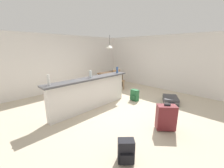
# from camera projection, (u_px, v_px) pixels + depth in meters

# --- Properties ---
(ground_plane) EXTENTS (13.00, 13.00, 0.05)m
(ground_plane) POSITION_uv_depth(u_px,v_px,m) (116.00, 105.00, 4.92)
(ground_plane) COLOR beige
(wall_back) EXTENTS (6.60, 0.10, 2.50)m
(wall_back) POSITION_uv_depth(u_px,v_px,m) (69.00, 63.00, 6.66)
(wall_back) COLOR silver
(wall_back) RESTS_ON ground_plane
(wall_right) EXTENTS (0.10, 6.00, 2.50)m
(wall_right) POSITION_uv_depth(u_px,v_px,m) (153.00, 62.00, 6.92)
(wall_right) COLOR silver
(wall_right) RESTS_ON ground_plane
(partition_half_wall) EXTENTS (2.80, 0.20, 0.98)m
(partition_half_wall) POSITION_uv_depth(u_px,v_px,m) (91.00, 94.00, 4.49)
(partition_half_wall) COLOR silver
(partition_half_wall) RESTS_ON ground_plane
(bar_countertop) EXTENTS (2.96, 0.40, 0.05)m
(bar_countertop) POSITION_uv_depth(u_px,v_px,m) (90.00, 79.00, 4.36)
(bar_countertop) COLOR #4C4C51
(bar_countertop) RESTS_ON partition_half_wall
(bottle_white) EXTENTS (0.06, 0.06, 0.27)m
(bottle_white) POSITION_uv_depth(u_px,v_px,m) (49.00, 80.00, 3.46)
(bottle_white) COLOR silver
(bottle_white) RESTS_ON bar_countertop
(bottle_clear) EXTENTS (0.08, 0.08, 0.23)m
(bottle_clear) POSITION_uv_depth(u_px,v_px,m) (91.00, 74.00, 4.35)
(bottle_clear) COLOR silver
(bottle_clear) RESTS_ON bar_countertop
(bottle_blue) EXTENTS (0.07, 0.07, 0.22)m
(bottle_blue) POSITION_uv_depth(u_px,v_px,m) (117.00, 70.00, 5.17)
(bottle_blue) COLOR #284C89
(bottle_blue) RESTS_ON bar_countertop
(dining_table) EXTENTS (1.10, 0.80, 0.74)m
(dining_table) POSITION_uv_depth(u_px,v_px,m) (111.00, 75.00, 6.95)
(dining_table) COLOR #4C331E
(dining_table) RESTS_ON ground_plane
(dining_chair_near_partition) EXTENTS (0.46, 0.46, 0.93)m
(dining_chair_near_partition) POSITION_uv_depth(u_px,v_px,m) (118.00, 79.00, 6.65)
(dining_chair_near_partition) COLOR #9E754C
(dining_chair_near_partition) RESTS_ON ground_plane
(pendant_lamp) EXTENTS (0.34, 0.34, 0.63)m
(pendant_lamp) POSITION_uv_depth(u_px,v_px,m) (110.00, 47.00, 6.59)
(pendant_lamp) COLOR black
(suitcase_flat_charcoal) EXTENTS (0.88, 0.77, 0.22)m
(suitcase_flat_charcoal) POSITION_uv_depth(u_px,v_px,m) (170.00, 100.00, 5.07)
(suitcase_flat_charcoal) COLOR #38383D
(suitcase_flat_charcoal) RESTS_ON ground_plane
(backpack_black) EXTENTS (0.34, 0.34, 0.42)m
(backpack_black) POSITION_uv_depth(u_px,v_px,m) (126.00, 151.00, 2.42)
(backpack_black) COLOR black
(backpack_black) RESTS_ON ground_plane
(suitcase_upright_maroon) EXTENTS (0.47, 0.49, 0.67)m
(suitcase_upright_maroon) POSITION_uv_depth(u_px,v_px,m) (166.00, 117.00, 3.34)
(suitcase_upright_maroon) COLOR maroon
(suitcase_upright_maroon) RESTS_ON ground_plane
(backpack_green) EXTENTS (0.27, 0.29, 0.42)m
(backpack_green) POSITION_uv_depth(u_px,v_px,m) (135.00, 95.00, 5.26)
(backpack_green) COLOR #286B3D
(backpack_green) RESTS_ON ground_plane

